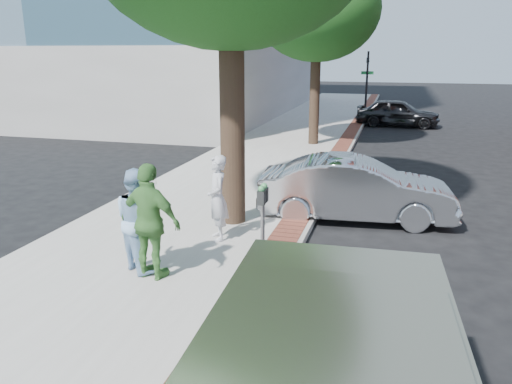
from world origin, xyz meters
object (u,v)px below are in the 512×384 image
(parking_meter, at_px, (263,208))
(person_green, at_px, (151,222))
(sedan_silver, at_px, (356,189))
(person_gray, at_px, (218,198))
(person_officer, at_px, (138,220))
(bg_car, at_px, (398,113))

(parking_meter, relative_size, person_green, 0.77)
(sedan_silver, bearing_deg, person_gray, 128.47)
(person_gray, bearing_deg, person_officer, -55.05)
(person_officer, xyz_separation_m, person_green, (0.36, -0.26, 0.08))
(person_green, bearing_deg, bg_car, -89.62)
(person_gray, height_order, bg_car, person_gray)
(sedan_silver, relative_size, bg_car, 1.04)
(person_officer, distance_m, bg_car, 20.37)
(person_gray, xyz_separation_m, bg_car, (3.29, 18.28, -0.28))
(bg_car, bearing_deg, person_officer, 171.62)
(bg_car, bearing_deg, parking_meter, 177.00)
(parking_meter, height_order, bg_car, parking_meter)
(person_officer, bearing_deg, person_gray, -80.70)
(sedan_silver, distance_m, bg_car, 15.88)
(parking_meter, bearing_deg, bg_car, 83.80)
(parking_meter, distance_m, person_green, 1.86)
(person_gray, relative_size, sedan_silver, 0.39)
(person_gray, relative_size, person_officer, 0.96)
(parking_meter, bearing_deg, person_gray, 138.66)
(person_officer, relative_size, person_green, 0.92)
(parking_meter, distance_m, bg_car, 19.44)
(person_officer, relative_size, sedan_silver, 0.40)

